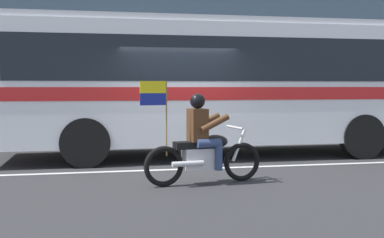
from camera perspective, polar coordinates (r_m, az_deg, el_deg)
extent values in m
plane|color=#2B2B2D|center=(10.50, -1.53, -5.38)|extent=(60.00, 60.00, 0.00)
cube|color=#B7B2A8|center=(15.50, -4.72, -2.11)|extent=(28.00, 3.80, 0.15)
cube|color=silver|center=(9.92, -0.94, -5.91)|extent=(26.60, 0.14, 0.01)
cube|color=silver|center=(11.83, 4.02, 4.07)|extent=(10.79, 2.59, 2.70)
cube|color=black|center=(11.85, 4.03, 6.73)|extent=(9.93, 2.63, 0.96)
cube|color=red|center=(11.83, 4.02, 3.10)|extent=(10.58, 2.62, 0.28)
cube|color=#BABCC3|center=(11.92, 4.05, 10.86)|extent=(10.58, 2.46, 0.16)
cylinder|color=black|center=(10.31, -12.47, -2.73)|extent=(1.04, 0.30, 1.04)
cylinder|color=black|center=(11.96, 19.37, -1.95)|extent=(1.04, 0.30, 1.04)
torus|color=black|center=(8.70, 5.89, -5.03)|extent=(0.70, 0.19, 0.69)
torus|color=black|center=(8.19, -3.34, -5.58)|extent=(0.70, 0.19, 0.69)
cube|color=silver|center=(8.38, 1.10, -4.66)|extent=(0.67, 0.37, 0.36)
ellipsoid|color=black|center=(8.44, 2.69, -2.69)|extent=(0.52, 0.35, 0.24)
cube|color=black|center=(8.28, -0.20, -3.09)|extent=(0.59, 0.34, 0.12)
cylinder|color=silver|center=(8.64, 5.54, -3.09)|extent=(0.28, 0.10, 0.58)
cylinder|color=silver|center=(8.57, 5.07, -0.99)|extent=(0.13, 0.64, 0.04)
cylinder|color=silver|center=(8.14, -0.48, -5.27)|extent=(0.56, 0.17, 0.09)
cube|color=#4C2D19|center=(8.29, 0.65, -0.72)|extent=(0.33, 0.40, 0.56)
sphere|color=black|center=(8.27, 0.65, 2.11)|extent=(0.26, 0.26, 0.26)
cylinder|color=navy|center=(8.54, 1.11, -2.61)|extent=(0.44, 0.21, 0.15)
cylinder|color=navy|center=(8.64, 2.22, -4.14)|extent=(0.13, 0.13, 0.46)
cylinder|color=navy|center=(8.21, 2.00, -2.87)|extent=(0.44, 0.21, 0.15)
cylinder|color=navy|center=(8.31, 3.16, -4.47)|extent=(0.13, 0.13, 0.46)
cylinder|color=#4C2D19|center=(8.56, 1.69, -0.31)|extent=(0.53, 0.19, 0.32)
cylinder|color=#4C2D19|center=(8.19, 2.71, -0.50)|extent=(0.53, 0.19, 0.32)
cylinder|color=olive|center=(8.11, -3.03, 0.06)|extent=(0.02, 0.02, 1.25)
cube|color=yellow|center=(8.03, -4.62, 3.76)|extent=(0.44, 0.09, 0.20)
cube|color=navy|center=(8.03, -4.61, 2.33)|extent=(0.44, 0.09, 0.20)
cylinder|color=#4C8C3F|center=(15.17, 10.93, -0.91)|extent=(0.22, 0.22, 0.58)
sphere|color=#4C8C3F|center=(15.15, 10.95, 0.45)|extent=(0.20, 0.20, 0.20)
cylinder|color=#4C8C3F|center=(15.04, 11.14, -0.84)|extent=(0.09, 0.10, 0.09)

